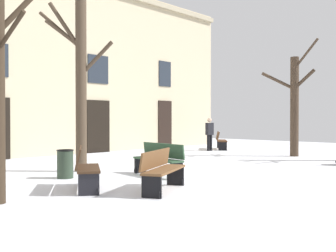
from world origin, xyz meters
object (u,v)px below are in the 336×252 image
bench_back_to_back_left (162,169)px  person_by_shop_door (210,133)px  bench_near_center_tree (86,168)px  tree_center (80,78)px  litter_bin (65,164)px  bench_near_lamp (221,140)px  bench_back_to_back_right (159,159)px  tree_right_of_center (294,103)px

bench_back_to_back_left → person_by_shop_door: (9.78, 6.11, 0.44)m
bench_near_center_tree → bench_back_to_back_left: bearing=-106.5°
tree_center → bench_back_to_back_left: size_ratio=2.89×
litter_bin → bench_near_lamp: bench_near_lamp is taller
bench_back_to_back_left → bench_near_center_tree: size_ratio=1.17×
bench_back_to_back_right → person_by_shop_door: (8.14, 4.42, 0.44)m
bench_back_to_back_left → tree_center: bearing=54.8°
litter_bin → bench_near_lamp: size_ratio=0.43×
litter_bin → bench_back_to_back_left: size_ratio=0.42×
person_by_shop_door → tree_right_of_center: bearing=99.7°
bench_back_to_back_left → bench_back_to_back_right: (1.65, 1.70, 0.01)m
bench_back_to_back_left → bench_back_to_back_right: size_ratio=0.98×
tree_right_of_center → bench_back_to_back_left: bearing=-170.4°
litter_bin → bench_back_to_back_right: bench_back_to_back_right is taller
tree_right_of_center → bench_back_to_back_right: size_ratio=2.61×
tree_center → person_by_shop_door: 9.49m
bench_near_center_tree → person_by_shop_door: size_ratio=0.95×
litter_bin → bench_back_to_back_left: 3.24m
bench_near_lamp → person_by_shop_door: 1.31m
tree_center → bench_near_center_tree: tree_center is taller
tree_right_of_center → bench_back_to_back_right: 8.43m
tree_center → litter_bin: bearing=-140.8°
litter_bin → tree_center: bearing=39.2°
bench_near_lamp → tree_right_of_center: bearing=-142.0°
person_by_shop_door → bench_near_center_tree: bearing=32.2°
tree_right_of_center → tree_center: (-9.18, 2.42, 0.53)m
tree_center → bench_near_lamp: bearing=12.1°
litter_bin → bench_back_to_back_right: size_ratio=0.41×
bench_near_lamp → person_by_shop_door: (-1.22, -0.20, 0.44)m
tree_right_of_center → tree_center: tree_center is taller
litter_bin → person_by_shop_door: 10.58m
bench_back_to_back_left → bench_near_center_tree: bench_near_center_tree is taller
tree_right_of_center → litter_bin: 10.55m
person_by_shop_door → bench_back_to_back_right: bearing=36.9°
bench_back_to_back_right → bench_back_to_back_left: bearing=-35.1°
tree_center → person_by_shop_door: tree_center is taller
bench_back_to_back_right → tree_right_of_center: bearing=98.9°
litter_bin → bench_back_to_back_right: (2.02, -1.52, 0.09)m
litter_bin → bench_near_center_tree: bearing=-109.8°
tree_center → person_by_shop_door: bearing=12.5°
litter_bin → bench_near_lamp: 11.79m
person_by_shop_door → bench_back_to_back_left: bearing=40.4°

